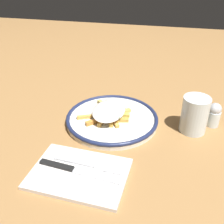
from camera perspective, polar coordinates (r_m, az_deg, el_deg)
The scene contains 8 objects.
ground_plane at distance 0.84m, azimuth 0.00°, elevation -2.19°, with size 2.60×2.60×0.00m, color #9A6E3E.
plate at distance 0.83m, azimuth 0.00°, elevation -1.48°, with size 0.29×0.29×0.02m.
fries_heap at distance 0.82m, azimuth -0.67°, elevation -0.11°, with size 0.16×0.16×0.03m.
napkin at distance 0.66m, azimuth -7.08°, elevation -13.05°, with size 0.16×0.23×0.01m, color silver.
fork at distance 0.67m, azimuth -5.34°, elevation -11.22°, with size 0.03×0.18×0.01m.
knife at distance 0.66m, azimuth -8.65°, elevation -12.13°, with size 0.04×0.21×0.01m.
water_glass at distance 0.81m, azimuth 17.40°, elevation -0.55°, with size 0.08×0.08×0.11m, color silver.
salt_shaker at distance 0.86m, azimuth 21.17°, elevation -0.53°, with size 0.04×0.04×0.08m.
Camera 1 is at (0.68, 0.16, 0.46)m, focal length 42.33 mm.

